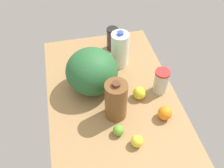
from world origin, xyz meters
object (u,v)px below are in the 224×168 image
watermelon (92,71)px  tumbler_cup (161,81)px  chocolate_milk_jug (116,100)px  lemon_far_back (139,93)px  milk_jug (120,50)px  orange_beside_bowl (165,113)px  lime_by_jug (118,130)px  shaker_bottle (112,39)px  lemon_loose (137,141)px

watermelon → tumbler_cup: (11.62, 38.99, -5.36)cm
chocolate_milk_jug → lemon_far_back: 20.23cm
milk_jug → orange_beside_bowl: size_ratio=3.29×
chocolate_milk_jug → tumbler_cup: bearing=111.0°
milk_jug → orange_beside_bowl: 50.81cm
milk_jug → chocolate_milk_jug: (40.24, -11.90, -0.09)cm
tumbler_cup → lemon_far_back: (2.62, -13.71, -4.15)cm
lime_by_jug → shaker_bottle: bearing=170.0°
chocolate_milk_jug → lime_by_jug: bearing=-7.0°
watermelon → lime_by_jug: 37.97cm
shaker_bottle → lemon_far_back: 48.99cm
chocolate_milk_jug → lime_by_jug: 15.61cm
lime_by_jug → orange_beside_bowl: bearing=99.6°
shaker_bottle → lemon_far_back: shaker_bottle is taller
watermelon → chocolate_milk_jug: bearing=21.3°
milk_jug → lemon_loose: size_ratio=4.08×
tumbler_cup → lemon_far_back: size_ratio=2.07×
watermelon → lemon_loose: (44.04, 15.07, -10.19)cm
chocolate_milk_jug → tumbler_cup: 32.34cm
lemon_far_back → tumbler_cup: bearing=100.8°
tumbler_cup → lime_by_jug: size_ratio=2.73×
shaker_bottle → lemon_far_back: bearing=6.4°
lemon_loose → chocolate_milk_jug: bearing=-163.9°
shaker_bottle → lime_by_jug: bearing=-10.0°
chocolate_milk_jug → lemon_loose: chocolate_milk_jug is taller
orange_beside_bowl → lemon_loose: bearing=-56.6°
tumbler_cup → watermelon: bearing=-106.6°
milk_jug → orange_beside_bowl: bearing=15.8°
lemon_far_back → lemon_loose: lemon_far_back is taller
orange_beside_bowl → lemon_far_back: bearing=-151.1°
watermelon → lemon_far_back: bearing=60.6°
lemon_far_back → chocolate_milk_jug: bearing=-61.3°
tumbler_cup → orange_beside_bowl: bearing=-12.6°
lemon_loose → orange_beside_bowl: 23.44cm
shaker_bottle → lime_by_jug: (69.98, -12.37, -5.41)cm
watermelon → lemon_loose: bearing=18.9°
tumbler_cup → milk_jug: bearing=-147.9°
lemon_far_back → lemon_loose: size_ratio=1.22×
chocolate_milk_jug → watermelon: (-23.13, -9.03, 1.35)cm
milk_jug → tumbler_cup: bearing=32.1°
chocolate_milk_jug → shaker_bottle: bearing=169.3°
lemon_far_back → orange_beside_bowl: (16.90, 9.35, 0.07)cm
shaker_bottle → orange_beside_bowl: (65.38, 14.75, -4.40)cm
watermelon → lime_by_jug: watermelon is taller
chocolate_milk_jug → lime_by_jug: (12.60, -1.54, -9.09)cm
lemon_far_back → lemon_loose: bearing=-18.9°
milk_jug → watermelon: (17.11, -20.94, 1.26)cm
shaker_bottle → tumbler_cup: bearing=22.6°
shaker_bottle → lemon_loose: bearing=-3.5°
lime_by_jug → chocolate_milk_jug: bearing=173.0°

